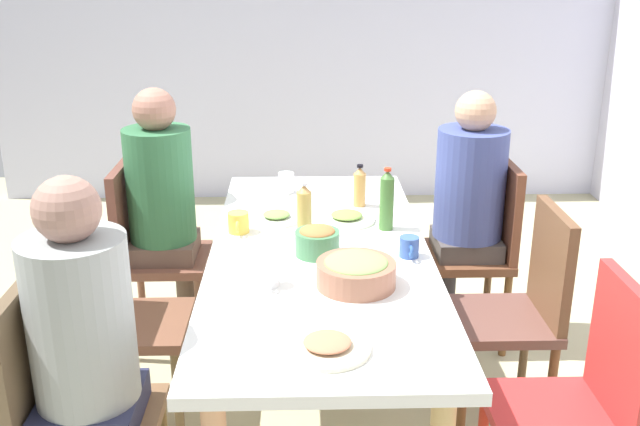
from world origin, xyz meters
name	(u,v)px	position (x,y,z in m)	size (l,w,h in m)	color
ground_plane	(320,417)	(0.00, 0.00, 0.00)	(6.98, 6.98, 0.00)	tan
wall_left	(309,27)	(-2.97, 0.00, 1.30)	(0.12, 4.74, 2.60)	silver
dining_table	(320,271)	(0.00, 0.00, 0.66)	(1.93, 0.83, 0.75)	white
chair_0	(522,304)	(0.00, 0.79, 0.51)	(0.40, 0.40, 0.90)	brown
chair_1	(115,309)	(0.00, -0.79, 0.51)	(0.40, 0.40, 0.90)	brown
chair_2	(148,246)	(-0.64, -0.79, 0.51)	(0.40, 0.40, 0.90)	brown
person_2	(163,198)	(-0.64, -0.71, 0.75)	(0.31, 0.31, 1.26)	brown
chair_3	(483,242)	(-0.64, 0.79, 0.51)	(0.40, 0.40, 0.90)	brown
person_3	(467,197)	(-0.64, 0.71, 0.74)	(0.32, 0.32, 1.24)	#39373D
chair_4	(65,406)	(0.64, -0.79, 0.51)	(0.40, 0.40, 0.90)	brown
person_4	(87,340)	(0.64, -0.70, 0.74)	(0.31, 0.31, 1.24)	navy
chair_5	(582,398)	(0.64, 0.79, 0.51)	(0.40, 0.40, 0.90)	#B62C2C
plate_0	(277,217)	(-0.33, -0.17, 0.76)	(0.21, 0.21, 0.04)	silver
plate_1	(347,218)	(-0.32, 0.12, 0.76)	(0.24, 0.24, 0.04)	white
plate_2	(326,346)	(0.74, 0.00, 0.76)	(0.25, 0.25, 0.04)	beige
bowl_0	(317,240)	(0.04, -0.01, 0.81)	(0.17, 0.17, 0.11)	#448153
bowl_1	(356,271)	(0.31, 0.11, 0.80)	(0.27, 0.27, 0.11)	#9B644C
cup_0	(409,247)	(0.07, 0.33, 0.79)	(0.11, 0.07, 0.08)	#395BA6
cup_1	(238,223)	(-0.20, -0.32, 0.79)	(0.12, 0.08, 0.08)	#ECC549
cup_2	(286,183)	(-0.70, -0.14, 0.80)	(0.11, 0.07, 0.10)	white
cup_3	(268,273)	(0.31, -0.18, 0.79)	(0.11, 0.07, 0.09)	white
bottle_0	(304,210)	(-0.16, -0.06, 0.85)	(0.06, 0.06, 0.22)	tan
bottle_1	(360,187)	(-0.51, 0.19, 0.84)	(0.06, 0.06, 0.19)	tan
bottle_2	(387,200)	(-0.22, 0.28, 0.87)	(0.06, 0.06, 0.26)	#427533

